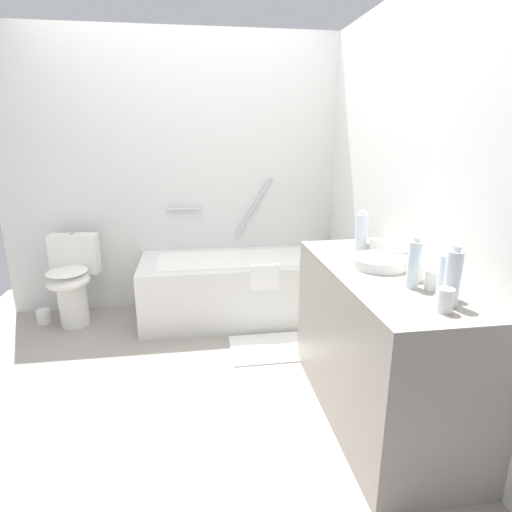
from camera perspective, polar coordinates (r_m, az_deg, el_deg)
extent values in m
plane|color=#9E9389|center=(2.88, -8.96, -15.64)|extent=(3.65, 3.65, 0.00)
cube|color=silver|center=(3.73, -9.75, 10.76)|extent=(3.05, 0.10, 2.33)
cube|color=silver|center=(2.79, 19.59, 8.22)|extent=(0.10, 2.84, 2.33)
cube|color=silver|center=(3.56, -1.99, -4.34)|extent=(1.66, 0.71, 0.51)
cube|color=white|center=(3.49, -2.03, -1.01)|extent=(1.36, 0.51, 0.09)
cylinder|color=#B9B9BF|center=(3.59, 8.28, 0.68)|extent=(0.09, 0.03, 0.03)
cylinder|color=#B9B9BF|center=(3.73, -0.29, 6.56)|extent=(0.34, 0.03, 0.53)
cylinder|color=#B9B9BF|center=(3.69, -9.79, 6.31)|extent=(0.30, 0.03, 0.03)
cube|color=white|center=(3.19, 1.13, -2.91)|extent=(0.22, 0.03, 0.20)
cylinder|color=white|center=(3.72, -23.73, -5.81)|extent=(0.22, 0.22, 0.40)
ellipsoid|color=white|center=(3.62, -24.31, -3.15)|extent=(0.35, 0.38, 0.13)
ellipsoid|color=white|center=(3.59, -24.45, -1.97)|extent=(0.33, 0.36, 0.02)
cube|color=white|center=(3.77, -23.57, 0.29)|extent=(0.38, 0.16, 0.33)
cylinder|color=#A6A6AB|center=(3.73, -23.87, 2.80)|extent=(0.03, 0.03, 0.01)
cube|color=gray|center=(2.40, 16.67, -11.56)|extent=(0.58, 1.32, 0.84)
cylinder|color=white|center=(2.28, 16.46, -0.80)|extent=(0.29, 0.29, 0.05)
cylinder|color=#B2B2B8|center=(2.36, 20.52, -0.40)|extent=(0.02, 0.02, 0.07)
cylinder|color=#B2B2B8|center=(2.32, 19.40, 0.36)|extent=(0.11, 0.02, 0.02)
cylinder|color=#B2B2B8|center=(2.32, 21.18, -1.22)|extent=(0.03, 0.03, 0.04)
cylinder|color=#B2B2B8|center=(2.42, 19.81, -0.38)|extent=(0.03, 0.03, 0.04)
cylinder|color=silver|center=(2.01, 20.76, -1.15)|extent=(0.06, 0.06, 0.21)
cylinder|color=white|center=(1.98, 21.11, 2.12)|extent=(0.03, 0.03, 0.02)
cylinder|color=silver|center=(1.95, 24.54, -2.54)|extent=(0.07, 0.07, 0.19)
cylinder|color=white|center=(1.92, 24.91, 0.41)|extent=(0.04, 0.04, 0.02)
cylinder|color=silver|center=(2.55, 14.17, 3.11)|extent=(0.07, 0.07, 0.22)
cylinder|color=white|center=(2.53, 14.36, 5.77)|extent=(0.04, 0.04, 0.02)
cylinder|color=silver|center=(2.65, 14.34, 3.02)|extent=(0.06, 0.06, 0.17)
cylinder|color=white|center=(2.63, 14.49, 5.06)|extent=(0.03, 0.03, 0.02)
cylinder|color=silver|center=(1.86, 25.30, -2.81)|extent=(0.06, 0.06, 0.23)
cylinder|color=white|center=(1.82, 25.77, 0.91)|extent=(0.03, 0.03, 0.02)
cylinder|color=silver|center=(2.74, 14.29, 3.52)|extent=(0.07, 0.07, 0.18)
cylinder|color=white|center=(2.72, 14.44, 5.55)|extent=(0.04, 0.04, 0.02)
cylinder|color=white|center=(2.13, 21.03, -2.00)|extent=(0.08, 0.08, 0.09)
cylinder|color=white|center=(2.03, 23.11, -3.01)|extent=(0.08, 0.08, 0.09)
cylinder|color=white|center=(1.80, 24.46, -5.52)|extent=(0.06, 0.06, 0.10)
cylinder|color=white|center=(2.54, 16.19, 1.34)|extent=(0.08, 0.08, 0.08)
cube|color=white|center=(3.14, 3.07, -12.37)|extent=(0.70, 0.43, 0.01)
cylinder|color=white|center=(3.92, -27.03, -7.37)|extent=(0.11, 0.11, 0.12)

